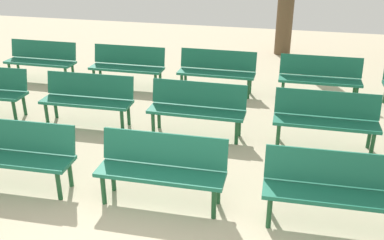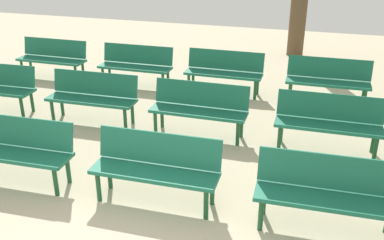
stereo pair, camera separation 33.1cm
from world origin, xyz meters
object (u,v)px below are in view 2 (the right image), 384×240
at_px(bench_r0_c2, 156,165).
at_px(bench_r0_c3, 328,190).
at_px(bench_r2_c0, 53,56).
at_px(bench_r2_c1, 136,63).
at_px(bench_r0_c1, 16,146).
at_px(bench_r1_c1, 93,94).
at_px(bench_r1_c2, 200,106).
at_px(bench_r2_c2, 224,69).
at_px(bench_r1_c3, 329,120).
at_px(bench_r2_c3, 328,78).

relative_size(bench_r0_c2, bench_r0_c3, 1.00).
relative_size(bench_r2_c0, bench_r2_c1, 1.00).
distance_m(bench_r0_c1, bench_r1_c1, 2.10).
distance_m(bench_r0_c1, bench_r0_c3, 4.04).
relative_size(bench_r0_c2, bench_r1_c2, 1.00).
relative_size(bench_r0_c1, bench_r0_c2, 1.01).
bearing_deg(bench_r1_c1, bench_r0_c3, -27.95).
distance_m(bench_r2_c1, bench_r2_c2, 1.95).
bearing_deg(bench_r1_c3, bench_r2_c2, 134.83).
height_order(bench_r0_c3, bench_r1_c1, same).
distance_m(bench_r1_c3, bench_r2_c2, 2.97).
bearing_deg(bench_r1_c2, bench_r1_c1, -179.55).
relative_size(bench_r0_c1, bench_r2_c3, 1.01).
bearing_deg(bench_r2_c2, bench_r2_c3, 0.85).
bearing_deg(bench_r0_c2, bench_r1_c1, 133.43).
xyz_separation_m(bench_r2_c0, bench_r2_c3, (6.09, 0.18, 0.00)).
bearing_deg(bench_r2_c0, bench_r0_c2, -44.54).
height_order(bench_r1_c3, bench_r2_c1, same).
bearing_deg(bench_r2_c2, bench_r1_c3, -44.49).
height_order(bench_r0_c2, bench_r2_c3, same).
relative_size(bench_r1_c3, bench_r2_c2, 1.00).
bearing_deg(bench_r0_c2, bench_r0_c3, -0.64).
xyz_separation_m(bench_r0_c1, bench_r2_c1, (-0.05, 4.13, 0.00)).
bearing_deg(bench_r1_c3, bench_r1_c1, -179.97).
bearing_deg(bench_r0_c2, bench_r1_c2, 89.51).
bearing_deg(bench_r0_c2, bench_r2_c3, 63.46).
bearing_deg(bench_r2_c3, bench_r0_c2, -116.22).
bearing_deg(bench_r2_c1, bench_r2_c3, 1.53).
bearing_deg(bench_r1_c1, bench_r0_c1, -91.94).
xyz_separation_m(bench_r1_c3, bench_r2_c3, (-0.04, 2.11, 0.00)).
height_order(bench_r1_c2, bench_r2_c3, same).
bearing_deg(bench_r0_c2, bench_r1_c3, 44.49).
bearing_deg(bench_r1_c1, bench_r1_c3, -0.76).
height_order(bench_r1_c2, bench_r2_c2, same).
bearing_deg(bench_r2_c3, bench_r2_c2, -179.83).
relative_size(bench_r1_c3, bench_r2_c3, 1.00).
relative_size(bench_r0_c3, bench_r2_c2, 1.01).
bearing_deg(bench_r1_c1, bench_r1_c2, -1.01).
bearing_deg(bench_r0_c3, bench_r2_c1, 133.41).
bearing_deg(bench_r1_c3, bench_r0_c3, -90.24).
relative_size(bench_r1_c1, bench_r2_c2, 1.01).
bearing_deg(bench_r1_c2, bench_r0_c3, -44.38).
bearing_deg(bench_r1_c1, bench_r0_c2, -47.05).
xyz_separation_m(bench_r0_c2, bench_r2_c2, (-0.10, 4.15, 0.00)).
height_order(bench_r0_c2, bench_r1_c1, same).
relative_size(bench_r0_c3, bench_r2_c0, 1.01).
xyz_separation_m(bench_r1_c3, bench_r2_c0, (-6.13, 1.93, 0.00)).
relative_size(bench_r0_c1, bench_r2_c0, 1.01).
xyz_separation_m(bench_r1_c2, bench_r1_c3, (2.05, 0.04, 0.00)).
distance_m(bench_r1_c2, bench_r2_c2, 2.11).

